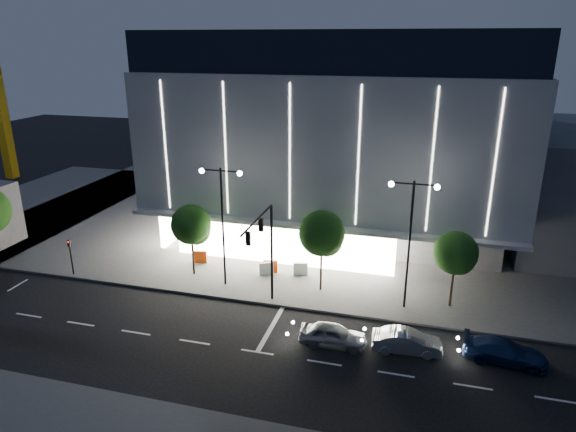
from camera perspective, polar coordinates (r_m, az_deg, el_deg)
The scene contains 17 objects.
ground at distance 32.93m, azimuth -5.97°, elevation -12.89°, with size 160.00×160.00×0.00m, color black.
sidewalk_museum at distance 53.11m, azimuth 8.46°, elevation -0.15°, with size 70.00×40.00×0.15m, color #474747.
museum at distance 49.47m, azimuth 6.37°, elevation 9.53°, with size 30.00×25.80×18.00m.
traffic_mast at distance 33.15m, azimuth -2.59°, elevation -2.81°, with size 0.33×5.89×7.07m.
street_lamp_west at distance 36.49m, azimuth -7.32°, elevation 0.68°, with size 3.16×0.36×9.00m.
street_lamp_east at distance 33.90m, azimuth 13.46°, elevation -1.16°, with size 3.16×0.36×9.00m.
ped_signal_far at distance 42.62m, azimuth -23.01°, elevation -3.84°, with size 0.22×0.24×3.00m.
tree_left at distance 39.18m, azimuth -10.67°, elevation -1.18°, with size 3.02×3.02×5.72m.
tree_mid at distance 36.01m, azimuth 3.82°, elevation -2.20°, with size 3.25×3.25×6.15m.
tree_right at distance 35.67m, azimuth 18.14°, elevation -4.15°, with size 2.91×2.91×5.51m.
car_lead at distance 31.45m, azimuth 5.02°, elevation -13.04°, with size 1.63×4.05×1.38m, color #919498.
car_second at distance 31.56m, azimuth 13.07°, elevation -13.45°, with size 1.41×4.03×1.33m, color silver.
car_third at distance 32.39m, azimuth 22.96°, elevation -13.69°, with size 1.85×4.54×1.32m, color navy.
barrier_a at distance 42.33m, azimuth -9.74°, elevation -4.49°, with size 1.10×0.25×1.00m, color #ED400D.
barrier_b at distance 39.72m, azimuth -2.42°, elevation -5.85°, with size 1.10×0.25×1.00m, color silver.
barrier_c at distance 40.03m, azimuth -1.96°, elevation -5.63°, with size 1.10×0.25×1.00m, color #E4420C.
barrier_d at distance 39.64m, azimuth 1.40°, elevation -5.89°, with size 1.10×0.25×1.00m, color white.
Camera 1 is at (10.54, -25.91, 17.37)m, focal length 32.00 mm.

